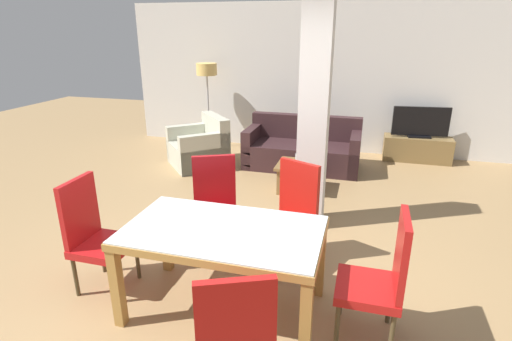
# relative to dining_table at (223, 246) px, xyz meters

# --- Properties ---
(ground_plane) EXTENTS (18.00, 18.00, 0.00)m
(ground_plane) POSITION_rel_dining_table_xyz_m (0.00, 0.00, -0.60)
(ground_plane) COLOR #9E7C50
(back_wall) EXTENTS (7.20, 0.09, 2.70)m
(back_wall) POSITION_rel_dining_table_xyz_m (0.00, 4.97, 0.75)
(back_wall) COLOR silver
(back_wall) RESTS_ON ground_plane
(divider_pillar) EXTENTS (0.32, 0.29, 2.70)m
(divider_pillar) POSITION_rel_dining_table_xyz_m (0.45, 1.76, 0.75)
(divider_pillar) COLOR silver
(divider_pillar) RESTS_ON ground_plane
(dining_table) EXTENTS (1.57, 0.91, 0.76)m
(dining_table) POSITION_rel_dining_table_xyz_m (0.00, 0.00, 0.00)
(dining_table) COLOR #A5793A
(dining_table) RESTS_ON ground_plane
(dining_chair_head_right) EXTENTS (0.46, 0.46, 1.03)m
(dining_chair_head_right) POSITION_rel_dining_table_xyz_m (1.22, 0.00, -0.06)
(dining_chair_head_right) COLOR #AB1615
(dining_chair_head_right) RESTS_ON ground_plane
(dining_chair_near_right) EXTENTS (0.61, 0.61, 1.03)m
(dining_chair_near_right) POSITION_rel_dining_table_xyz_m (0.39, -0.88, -0.06)
(dining_chair_near_right) COLOR #AD1210
(dining_chair_near_right) RESTS_ON ground_plane
(dining_chair_far_right) EXTENTS (0.61, 0.61, 1.03)m
(dining_chair_far_right) POSITION_rel_dining_table_xyz_m (0.39, 0.88, -0.06)
(dining_chair_far_right) COLOR #AD1610
(dining_chair_far_right) RESTS_ON ground_plane
(dining_chair_far_left) EXTENTS (0.61, 0.61, 1.03)m
(dining_chair_far_left) POSITION_rel_dining_table_xyz_m (-0.39, 0.84, -0.06)
(dining_chair_far_left) COLOR #A91017
(dining_chair_far_left) RESTS_ON ground_plane
(dining_chair_head_left) EXTENTS (0.46, 0.46, 1.03)m
(dining_chair_head_left) POSITION_rel_dining_table_xyz_m (-1.21, 0.00, -0.06)
(dining_chair_head_left) COLOR #B11517
(dining_chair_head_left) RESTS_ON ground_plane
(sofa) EXTENTS (1.89, 0.88, 0.83)m
(sofa) POSITION_rel_dining_table_xyz_m (0.02, 3.82, -0.31)
(sofa) COLOR #351F21
(sofa) RESTS_ON ground_plane
(armchair) EXTENTS (1.23, 1.24, 0.84)m
(armchair) POSITION_rel_dining_table_xyz_m (-1.68, 3.43, -0.31)
(armchair) COLOR beige
(armchair) RESTS_ON ground_plane
(coffee_table) EXTENTS (0.59, 0.59, 0.41)m
(coffee_table) POSITION_rel_dining_table_xyz_m (0.13, 2.75, -0.39)
(coffee_table) COLOR brown
(coffee_table) RESTS_ON ground_plane
(bottle) EXTENTS (0.07, 0.07, 0.22)m
(bottle) POSITION_rel_dining_table_xyz_m (0.12, 2.73, -0.11)
(bottle) COLOR #B2B7BC
(bottle) RESTS_ON coffee_table
(tv_stand) EXTENTS (1.14, 0.40, 0.43)m
(tv_stand) POSITION_rel_dining_table_xyz_m (1.93, 4.69, -0.38)
(tv_stand) COLOR brown
(tv_stand) RESTS_ON ground_plane
(tv_screen) EXTENTS (0.95, 0.24, 0.54)m
(tv_screen) POSITION_rel_dining_table_xyz_m (1.93, 4.69, 0.09)
(tv_screen) COLOR black
(tv_screen) RESTS_ON tv_stand
(floor_lamp) EXTENTS (0.39, 0.39, 1.62)m
(floor_lamp) POSITION_rel_dining_table_xyz_m (-1.96, 4.52, 0.78)
(floor_lamp) COLOR #B7B7BC
(floor_lamp) RESTS_ON ground_plane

